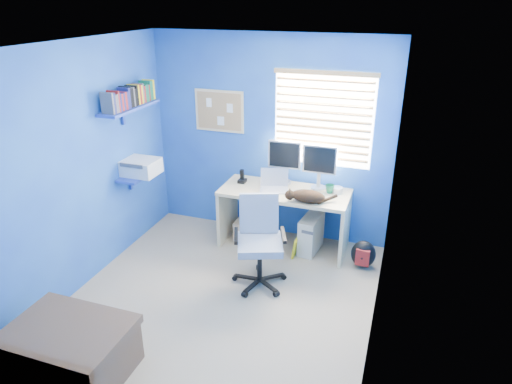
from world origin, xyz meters
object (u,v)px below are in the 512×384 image
(cat, at_px, (308,196))
(tower_pc, at_px, (311,234))
(desk, at_px, (284,219))
(office_chair, at_px, (260,253))
(laptop, at_px, (274,182))

(cat, relative_size, tower_pc, 0.86)
(desk, xyz_separation_m, office_chair, (-0.03, -0.84, -0.01))
(laptop, height_order, office_chair, office_chair)
(desk, bearing_deg, laptop, -168.87)
(laptop, xyz_separation_m, cat, (0.46, -0.20, -0.04))
(desk, relative_size, office_chair, 1.59)
(desk, height_order, laptop, laptop)
(laptop, xyz_separation_m, tower_pc, (0.47, 0.02, -0.62))
(cat, bearing_deg, tower_pc, 70.54)
(laptop, distance_m, tower_pc, 0.78)
(tower_pc, height_order, office_chair, office_chair)
(laptop, bearing_deg, tower_pc, -12.62)
(tower_pc, xyz_separation_m, office_chair, (-0.38, -0.83, 0.13))
(desk, xyz_separation_m, cat, (0.33, -0.22, 0.44))
(desk, distance_m, office_chair, 0.84)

